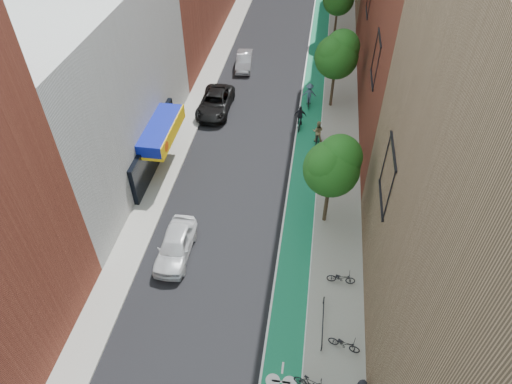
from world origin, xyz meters
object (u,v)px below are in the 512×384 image
at_px(parked_car_silver, 244,61).
at_px(cyclist_lane_far, 309,96).
at_px(parked_car_white, 175,245).
at_px(cyclist_lane_mid, 300,120).
at_px(parked_car_black, 215,103).
at_px(cyclist_lane_near, 317,135).

relative_size(parked_car_silver, cyclist_lane_far, 1.98).
bearing_deg(parked_car_white, cyclist_lane_mid, 65.92).
bearing_deg(parked_car_black, cyclist_lane_mid, -12.23).
height_order(parked_car_silver, cyclist_lane_mid, cyclist_lane_mid).
xyz_separation_m(cyclist_lane_near, cyclist_lane_mid, (-1.50, 2.05, -0.10)).
xyz_separation_m(cyclist_lane_mid, cyclist_lane_far, (0.51, 3.48, 0.22)).
height_order(parked_car_white, parked_car_black, parked_car_black).
xyz_separation_m(parked_car_silver, cyclist_lane_far, (6.71, -6.19, 0.31)).
bearing_deg(cyclist_lane_far, parked_car_silver, -45.75).
xyz_separation_m(cyclist_lane_near, cyclist_lane_far, (-0.99, 5.53, 0.12)).
height_order(parked_car_white, cyclist_lane_far, cyclist_lane_far).
height_order(parked_car_silver, cyclist_lane_near, cyclist_lane_near).
height_order(cyclist_lane_near, cyclist_lane_mid, cyclist_lane_near).
distance_m(parked_car_black, cyclist_lane_mid, 7.51).
distance_m(parked_car_silver, cyclist_lane_near, 14.03).
bearing_deg(parked_car_black, parked_car_white, -86.41).
bearing_deg(parked_car_silver, cyclist_lane_mid, -61.99).
xyz_separation_m(parked_car_silver, cyclist_lane_mid, (6.20, -9.67, 0.09)).
bearing_deg(parked_car_black, cyclist_lane_near, -22.46).
distance_m(parked_car_white, cyclist_lane_near, 14.60).
bearing_deg(parked_car_white, cyclist_lane_far, 68.69).
distance_m(cyclist_lane_near, cyclist_lane_far, 5.62).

